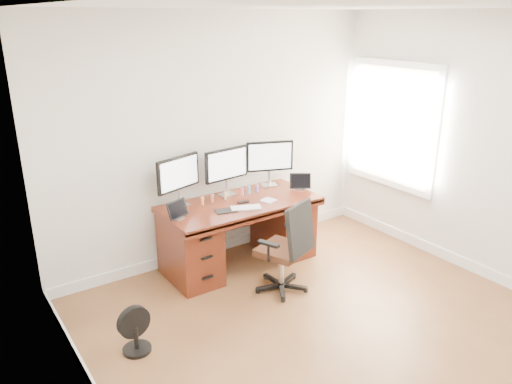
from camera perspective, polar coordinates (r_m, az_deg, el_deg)
ground at (r=4.47m, az=11.43°, el=-17.05°), size 4.50×4.50×0.00m
back_wall at (r=5.53m, az=-4.41°, el=6.06°), size 4.00×0.10×2.70m
right_wall at (r=5.47m, az=26.52°, el=3.91°), size 0.10×4.50×2.70m
desk at (r=5.50m, az=-1.95°, el=-4.43°), size 1.70×0.80×0.75m
office_chair at (r=5.02m, az=3.39°, el=-7.99°), size 0.66×0.66×0.96m
floor_fan at (r=4.35m, az=-13.63°, el=-15.14°), size 0.28×0.24×0.41m
monitor_left at (r=5.19m, az=-8.86°, el=1.94°), size 0.54×0.20×0.53m
monitor_center at (r=5.45m, az=-3.38°, el=3.00°), size 0.55×0.16×0.53m
monitor_right at (r=5.76m, az=1.57°, el=3.93°), size 0.53×0.23×0.53m
tablet_left at (r=4.93m, az=-8.90°, el=-2.11°), size 0.25×0.14×0.19m
tablet_right at (r=5.71m, az=5.14°, el=1.11°), size 0.24×0.19×0.19m
keyboard at (r=5.15m, az=-1.17°, el=-1.82°), size 0.34×0.24×0.01m
trackpad at (r=5.37m, az=1.42°, el=-0.96°), size 0.18×0.18×0.01m
drawing_tablet at (r=5.10m, az=-3.46°, el=-2.15°), size 0.24×0.19×0.01m
phone at (r=5.32m, az=-1.46°, el=-1.16°), size 0.12×0.07×0.01m
figurine_orange at (r=5.27m, az=-6.14°, el=-0.95°), size 0.04×0.04×0.09m
figurine_brown at (r=5.32m, az=-5.01°, el=-0.70°), size 0.04×0.04×0.09m
figurine_yellow at (r=5.40m, az=-3.53°, el=-0.37°), size 0.04×0.04×0.09m
figurine_pink at (r=5.51m, az=-1.57°, el=0.07°), size 0.04×0.04×0.09m
figurine_blue at (r=5.55m, az=-0.80°, el=0.24°), size 0.04×0.04×0.09m
figurine_purple at (r=5.61m, az=0.19°, el=0.47°), size 0.04×0.04×0.09m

